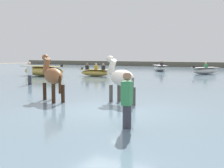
{
  "coord_description": "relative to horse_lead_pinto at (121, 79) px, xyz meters",
  "views": [
    {
      "loc": [
        4.99,
        -7.93,
        2.0
      ],
      "look_at": [
        -1.34,
        2.52,
        0.84
      ],
      "focal_mm": 48.46,
      "sensor_mm": 36.0,
      "label": 1
    }
  ],
  "objects": [
    {
      "name": "boat_near_port",
      "position": [
        -1.67,
        18.2,
        -0.53
      ],
      "size": [
        2.27,
        3.07,
        1.08
      ],
      "color": "silver",
      "rests_on": "water_surface"
    },
    {
      "name": "person_wading_mid",
      "position": [
        -7.74,
        3.13,
        -0.31
      ],
      "size": [
        0.31,
        0.37,
        1.63
      ],
      "color": "#383842",
      "rests_on": "ground"
    },
    {
      "name": "boat_distant_west",
      "position": [
        -12.27,
        8.92,
        -0.43
      ],
      "size": [
        4.04,
        1.41,
        0.94
      ],
      "color": "gold",
      "rests_on": "water_surface"
    },
    {
      "name": "ground_plane",
      "position": [
        0.17,
        -1.18,
        -1.18
      ],
      "size": [
        120.0,
        120.0,
        0.0
      ],
      "primitive_type": "plane",
      "color": "#84755B"
    },
    {
      "name": "person_spectator_far",
      "position": [
        1.94,
        -3.13,
        -0.31
      ],
      "size": [
        0.27,
        0.36,
        1.63
      ],
      "color": "#383842",
      "rests_on": "ground"
    },
    {
      "name": "horse_trailing_chestnut",
      "position": [
        -2.4,
        -0.83,
        0.03
      ],
      "size": [
        1.8,
        1.2,
        2.05
      ],
      "color": "brown",
      "rests_on": "ground"
    },
    {
      "name": "water_surface",
      "position": [
        0.17,
        8.82,
        -1.01
      ],
      "size": [
        90.0,
        90.0,
        0.34
      ],
      "primitive_type": "cube",
      "color": "slate",
      "rests_on": "ground"
    },
    {
      "name": "boat_near_starboard",
      "position": [
        -7.2,
        21.18,
        -0.52
      ],
      "size": [
        2.7,
        3.14,
        1.1
      ],
      "color": "silver",
      "rests_on": "water_surface"
    },
    {
      "name": "horse_lead_pinto",
      "position": [
        0.0,
        0.0,
        0.0
      ],
      "size": [
        1.74,
        1.19,
        1.99
      ],
      "color": "beige",
      "rests_on": "ground"
    },
    {
      "name": "boat_mid_channel",
      "position": [
        -8.51,
        10.93,
        -0.54
      ],
      "size": [
        2.68,
        1.28,
        1.03
      ],
      "color": "gold",
      "rests_on": "water_surface"
    }
  ]
}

